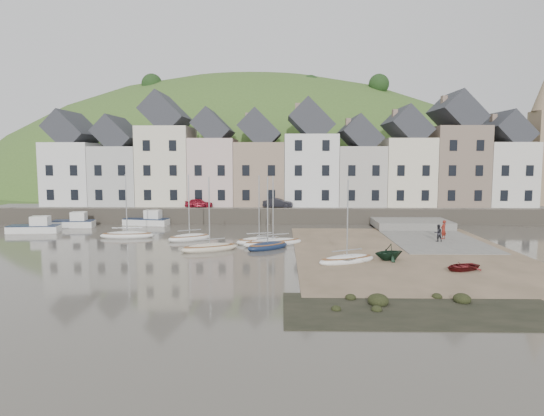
{
  "coord_description": "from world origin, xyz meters",
  "views": [
    {
      "loc": [
        0.91,
        -39.07,
        7.74
      ],
      "look_at": [
        0.0,
        6.0,
        3.0
      ],
      "focal_mm": 32.21,
      "sensor_mm": 36.0,
      "label": 1
    }
  ],
  "objects_px": {
    "rowboat_white": "(347,258)",
    "rowboat_green": "(389,252)",
    "person_dark": "(438,233)",
    "car_left": "(199,203)",
    "sailboat_0": "(127,235)",
    "car_right": "(278,203)",
    "person_red": "(443,230)",
    "rowboat_red": "(462,266)"
  },
  "relations": [
    {
      "from": "rowboat_green",
      "to": "car_left",
      "type": "bearing_deg",
      "value": -162.54
    },
    {
      "from": "person_dark",
      "to": "car_left",
      "type": "relative_size",
      "value": 0.46
    },
    {
      "from": "sailboat_0",
      "to": "car_right",
      "type": "xyz_separation_m",
      "value": [
        14.4,
        12.51,
        1.93
      ]
    },
    {
      "from": "rowboat_white",
      "to": "person_red",
      "type": "xyz_separation_m",
      "value": [
        10.26,
        10.06,
        0.64
      ]
    },
    {
      "from": "rowboat_green",
      "to": "car_right",
      "type": "bearing_deg",
      "value": 179.38
    },
    {
      "from": "rowboat_red",
      "to": "sailboat_0",
      "type": "bearing_deg",
      "value": -140.72
    },
    {
      "from": "sailboat_0",
      "to": "rowboat_white",
      "type": "bearing_deg",
      "value": -28.97
    },
    {
      "from": "rowboat_red",
      "to": "car_left",
      "type": "height_order",
      "value": "car_left"
    },
    {
      "from": "person_dark",
      "to": "car_left",
      "type": "xyz_separation_m",
      "value": [
        -24.2,
        14.73,
        1.28
      ]
    },
    {
      "from": "car_left",
      "to": "rowboat_white",
      "type": "bearing_deg",
      "value": -152.64
    },
    {
      "from": "person_red",
      "to": "car_left",
      "type": "distance_m",
      "value": 28.48
    },
    {
      "from": "rowboat_green",
      "to": "person_red",
      "type": "bearing_deg",
      "value": 121.38
    },
    {
      "from": "rowboat_white",
      "to": "car_right",
      "type": "distance_m",
      "value": 24.07
    },
    {
      "from": "rowboat_red",
      "to": "rowboat_white",
      "type": "bearing_deg",
      "value": -132.51
    },
    {
      "from": "sailboat_0",
      "to": "rowboat_white",
      "type": "xyz_separation_m",
      "value": [
        19.69,
        -10.9,
        0.1
      ]
    },
    {
      "from": "rowboat_white",
      "to": "rowboat_red",
      "type": "height_order",
      "value": "rowboat_white"
    },
    {
      "from": "person_dark",
      "to": "rowboat_green",
      "type": "bearing_deg",
      "value": 42.03
    },
    {
      "from": "person_dark",
      "to": "car_right",
      "type": "height_order",
      "value": "car_right"
    },
    {
      "from": "person_dark",
      "to": "car_left",
      "type": "distance_m",
      "value": 28.36
    },
    {
      "from": "sailboat_0",
      "to": "person_dark",
      "type": "distance_m",
      "value": 29.11
    },
    {
      "from": "rowboat_green",
      "to": "person_dark",
      "type": "distance_m",
      "value": 9.98
    },
    {
      "from": "person_red",
      "to": "car_left",
      "type": "height_order",
      "value": "car_left"
    },
    {
      "from": "car_right",
      "to": "person_dark",
      "type": "bearing_deg",
      "value": -128.57
    },
    {
      "from": "sailboat_0",
      "to": "car_left",
      "type": "relative_size",
      "value": 1.88
    },
    {
      "from": "rowboat_white",
      "to": "person_red",
      "type": "bearing_deg",
      "value": 96.51
    },
    {
      "from": "rowboat_green",
      "to": "car_left",
      "type": "xyz_separation_m",
      "value": [
        -18.06,
        22.59,
        1.49
      ]
    },
    {
      "from": "person_dark",
      "to": "car_right",
      "type": "xyz_separation_m",
      "value": [
        -14.61,
        14.73,
        1.3
      ]
    },
    {
      "from": "rowboat_green",
      "to": "person_red",
      "type": "distance_m",
      "value": 11.64
    },
    {
      "from": "rowboat_red",
      "to": "person_red",
      "type": "xyz_separation_m",
      "value": [
        2.83,
        12.46,
        0.67
      ]
    },
    {
      "from": "rowboat_white",
      "to": "person_red",
      "type": "distance_m",
      "value": 14.38
    },
    {
      "from": "sailboat_0",
      "to": "person_dark",
      "type": "relative_size",
      "value": 4.09
    },
    {
      "from": "rowboat_red",
      "to": "rowboat_green",
      "type": "bearing_deg",
      "value": -151.83
    },
    {
      "from": "rowboat_green",
      "to": "rowboat_red",
      "type": "xyz_separation_m",
      "value": [
        4.24,
        -3.23,
        -0.35
      ]
    },
    {
      "from": "rowboat_white",
      "to": "car_right",
      "type": "height_order",
      "value": "car_right"
    },
    {
      "from": "sailboat_0",
      "to": "car_right",
      "type": "distance_m",
      "value": 19.18
    },
    {
      "from": "person_dark",
      "to": "car_left",
      "type": "bearing_deg",
      "value": -41.3
    },
    {
      "from": "rowboat_white",
      "to": "rowboat_green",
      "type": "distance_m",
      "value": 3.3
    },
    {
      "from": "person_dark",
      "to": "rowboat_white",
      "type": "bearing_deg",
      "value": 33.0
    },
    {
      "from": "car_left",
      "to": "person_red",
      "type": "bearing_deg",
      "value": -123.05
    },
    {
      "from": "rowboat_white",
      "to": "person_dark",
      "type": "relative_size",
      "value": 1.9
    },
    {
      "from": "rowboat_white",
      "to": "car_left",
      "type": "relative_size",
      "value": 0.88
    },
    {
      "from": "person_dark",
      "to": "car_right",
      "type": "relative_size",
      "value": 0.43
    }
  ]
}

